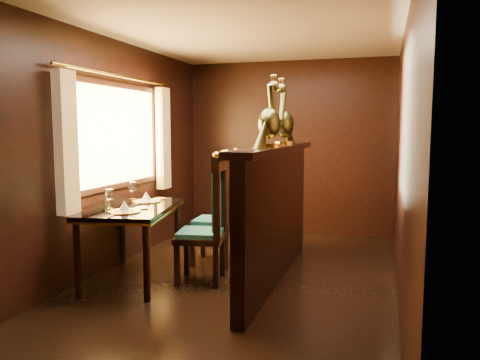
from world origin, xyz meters
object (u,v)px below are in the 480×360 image
Objects in this scene: dining_table at (132,213)px; peacock_left at (269,110)px; chair_right at (224,205)px; peacock_right at (284,112)px; chair_left at (212,214)px.

peacock_left reaches higher than dining_table.
peacock_right is (0.67, 0.00, 1.02)m from chair_right.
chair_left is at bearing -85.51° from chair_right.
chair_left is 1.17m from peacock_left.
peacock_left is at bearing -48.18° from chair_right.
peacock_left reaches higher than chair_left.
peacock_left reaches higher than chair_right.
peacock_right is (0.59, 0.61, 1.02)m from chair_left.
peacock_left is (1.38, 0.13, 1.02)m from dining_table.
peacock_right is (1.38, 0.80, 1.02)m from dining_table.
peacock_right is at bearing 18.88° from dining_table.
dining_table is at bearing -150.00° from peacock_right.
chair_left reaches higher than dining_table.
chair_left is 1.93× the size of peacock_right.
chair_left is 0.61m from chair_right.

